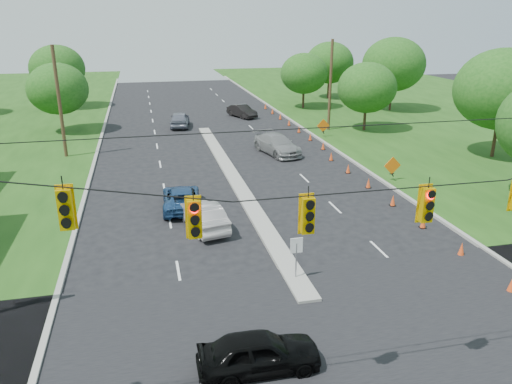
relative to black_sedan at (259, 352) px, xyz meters
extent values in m
plane|color=black|center=(2.94, -0.58, -0.69)|extent=(160.00, 160.00, 0.00)
cube|color=black|center=(2.94, -0.58, -0.69)|extent=(160.00, 14.00, 0.02)
cube|color=gray|center=(-7.16, 29.42, -0.69)|extent=(0.25, 110.00, 0.16)
cube|color=gray|center=(13.04, 29.42, -0.69)|extent=(0.25, 110.00, 0.16)
cube|color=gray|center=(2.94, 20.42, -0.69)|extent=(1.00, 34.00, 0.18)
cylinder|color=gray|center=(2.94, 5.42, 0.21)|extent=(0.06, 0.06, 1.80)
cube|color=white|center=(2.94, 5.42, 1.01)|extent=(0.55, 0.04, 0.70)
cylinder|color=black|center=(2.94, -1.58, 6.31)|extent=(24.00, 0.04, 0.04)
cube|color=#E0A800|center=(-5.06, -1.58, 6.06)|extent=(0.34, 0.24, 1.00)
cube|color=#E0A800|center=(-2.06, -1.58, 5.53)|extent=(0.34, 0.24, 1.00)
cube|color=#E0A800|center=(0.94, -1.58, 5.36)|extent=(0.34, 0.24, 1.00)
cube|color=#E0A800|center=(4.44, -1.58, 5.36)|extent=(0.34, 0.24, 1.00)
cylinder|color=#422D1C|center=(-9.56, 29.42, 3.81)|extent=(0.28, 0.28, 9.00)
cylinder|color=#422D1C|center=(15.44, 34.42, 3.81)|extent=(0.28, 0.28, 9.00)
cone|color=#ED4C1B|center=(11.52, 2.42, -0.34)|extent=(0.32, 0.32, 0.70)
cone|color=#ED4C1B|center=(11.52, 5.92, -0.34)|extent=(0.32, 0.32, 0.70)
cone|color=#ED4C1B|center=(11.52, 9.42, -0.34)|extent=(0.32, 0.32, 0.70)
cone|color=#ED4C1B|center=(11.52, 12.92, -0.34)|extent=(0.32, 0.32, 0.70)
cone|color=#ED4C1B|center=(11.52, 16.42, -0.34)|extent=(0.32, 0.32, 0.70)
cone|color=#ED4C1B|center=(11.52, 19.92, -0.34)|extent=(0.32, 0.32, 0.70)
cone|color=#ED4C1B|center=(11.52, 23.42, -0.34)|extent=(0.32, 0.32, 0.70)
cone|color=#ED4C1B|center=(12.12, 26.92, -0.34)|extent=(0.32, 0.32, 0.70)
cone|color=#ED4C1B|center=(12.12, 30.42, -0.34)|extent=(0.32, 0.32, 0.70)
cone|color=#ED4C1B|center=(12.12, 33.92, -0.34)|extent=(0.32, 0.32, 0.70)
cone|color=#ED4C1B|center=(12.12, 37.42, -0.34)|extent=(0.32, 0.32, 0.70)
cone|color=#ED4C1B|center=(12.12, 40.92, -0.34)|extent=(0.32, 0.32, 0.70)
cone|color=#ED4C1B|center=(12.12, 44.42, -0.34)|extent=(0.32, 0.32, 0.70)
cone|color=#ED4C1B|center=(12.12, 47.92, -0.34)|extent=(0.32, 0.32, 0.70)
cube|color=black|center=(13.74, 17.42, -0.14)|extent=(0.06, 0.58, 0.26)
cube|color=black|center=(13.74, 17.42, -0.14)|extent=(0.06, 0.58, 0.26)
cube|color=orange|center=(13.74, 17.42, 0.46)|extent=(1.27, 0.05, 1.27)
cube|color=black|center=(13.74, 31.42, -0.14)|extent=(0.06, 0.58, 0.26)
cube|color=black|center=(13.74, 31.42, -0.14)|extent=(0.06, 0.58, 0.26)
cube|color=orange|center=(13.74, 31.42, 0.46)|extent=(1.27, 0.05, 1.27)
cylinder|color=black|center=(-11.06, 39.42, 0.57)|extent=(0.28, 0.28, 2.52)
ellipsoid|color=#194C14|center=(-11.06, 39.42, 3.65)|extent=(5.88, 5.88, 5.04)
cylinder|color=black|center=(-13.06, 54.42, 0.75)|extent=(0.28, 0.28, 2.88)
ellipsoid|color=#194C14|center=(-13.06, 54.42, 4.27)|extent=(6.72, 6.72, 5.76)
cylinder|color=black|center=(24.94, 21.42, 0.93)|extent=(0.28, 0.28, 3.24)
ellipsoid|color=#194C14|center=(24.94, 21.42, 4.89)|extent=(7.56, 7.56, 6.48)
cylinder|color=black|center=(18.94, 33.42, 0.57)|extent=(0.28, 0.28, 2.52)
ellipsoid|color=#194C14|center=(18.94, 33.42, 3.65)|extent=(5.88, 5.88, 5.04)
cylinder|color=black|center=(26.94, 43.42, 0.93)|extent=(0.28, 0.28, 3.24)
ellipsoid|color=#194C14|center=(26.94, 43.42, 4.89)|extent=(7.56, 7.56, 6.48)
cylinder|color=black|center=(22.94, 54.42, 0.75)|extent=(0.28, 0.28, 2.88)
ellipsoid|color=#194C14|center=(22.94, 54.42, 4.27)|extent=(6.72, 6.72, 5.76)
cylinder|color=black|center=(16.94, 47.42, 0.57)|extent=(0.28, 0.28, 2.52)
ellipsoid|color=#194C14|center=(16.94, 47.42, 3.65)|extent=(5.88, 5.88, 5.04)
imported|color=black|center=(0.00, 0.00, 0.00)|extent=(4.08, 1.67, 1.38)
imported|color=#B3A8A6|center=(-0.29, 12.08, 0.06)|extent=(2.48, 4.76, 1.49)
imported|color=navy|center=(-1.20, 15.40, -0.02)|extent=(2.49, 4.94, 1.34)
imported|color=gray|center=(7.82, 26.51, 0.12)|extent=(3.55, 5.97, 1.62)
imported|color=slate|center=(0.67, 39.36, 0.11)|extent=(2.56, 4.95, 1.61)
imported|color=black|center=(8.14, 43.24, 0.02)|extent=(3.11, 4.56, 1.42)
camera|label=1|loc=(-3.13, -13.23, 10.33)|focal=35.00mm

